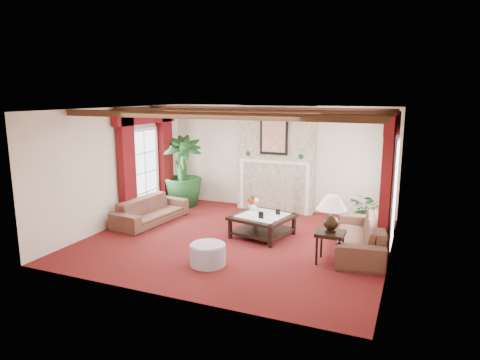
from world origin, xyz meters
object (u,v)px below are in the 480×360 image
at_px(sofa_right, 360,230).
at_px(ottoman, 208,255).
at_px(side_table, 330,247).
at_px(potted_palm, 183,186).
at_px(coffee_table, 262,226).
at_px(sofa_left, 151,206).

relative_size(sofa_right, ottoman, 3.56).
xyz_separation_m(side_table, ottoman, (-1.98, -0.94, -0.10)).
bearing_deg(potted_palm, coffee_table, -28.71).
distance_m(sofa_left, side_table, 4.46).
xyz_separation_m(sofa_left, coffee_table, (2.77, 0.07, -0.16)).
height_order(potted_palm, coffee_table, potted_palm).
height_order(sofa_right, ottoman, sofa_right).
distance_m(sofa_left, potted_palm, 1.65).
height_order(sofa_left, coffee_table, sofa_left).
xyz_separation_m(potted_palm, side_table, (4.48, -2.46, -0.24)).
relative_size(sofa_left, side_table, 3.51).
height_order(sofa_left, potted_palm, potted_palm).
relative_size(sofa_left, sofa_right, 0.90).
height_order(coffee_table, side_table, side_table).
bearing_deg(side_table, ottoman, -154.66).
relative_size(coffee_table, side_table, 1.95).
bearing_deg(sofa_right, side_table, -36.64).
bearing_deg(sofa_left, coffee_table, -82.87).
xyz_separation_m(sofa_right, potted_palm, (-4.90, 1.68, 0.10)).
distance_m(coffee_table, ottoman, 1.87).
relative_size(sofa_left, potted_palm, 0.95).
bearing_deg(potted_palm, sofa_right, -18.95).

